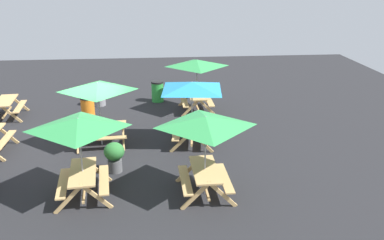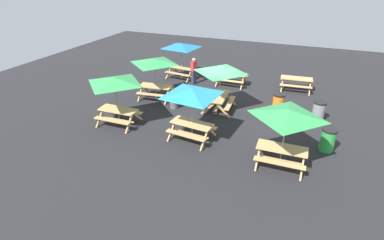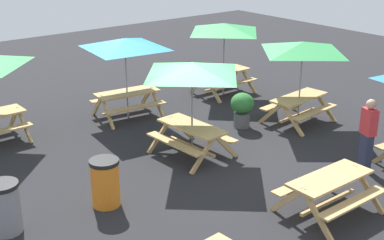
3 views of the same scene
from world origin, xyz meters
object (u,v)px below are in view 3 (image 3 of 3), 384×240
Objects in this scene: picnic_table_1 at (125,49)px; picnic_table_2 at (192,76)px; trash_bin_gray at (5,208)px; picnic_table_0 at (330,186)px; potted_plant_0 at (242,107)px; picnic_table_6 at (224,33)px; trash_bin_orange at (105,182)px; person_standing at (368,133)px; picnic_table_4 at (302,53)px.

picnic_table_1 is 1.20× the size of picnic_table_2.
picnic_table_0 is at bearing -31.78° from trash_bin_gray.
trash_bin_gray is at bearing -170.05° from potted_plant_0.
picnic_table_6 is 2.38× the size of trash_bin_orange.
picnic_table_2 is 1.40× the size of person_standing.
picnic_table_2 reaches higher than trash_bin_orange.
picnic_table_2 is 2.38× the size of trash_bin_orange.
trash_bin_gray reaches higher than picnic_table_0.
picnic_table_2 is 2.42× the size of potted_plant_0.
trash_bin_gray is at bearing 172.29° from trash_bin_orange.
trash_bin_orange is at bearing -179.37° from picnic_table_4.
trash_bin_gray is (-4.75, -0.59, -1.49)m from picnic_table_2.
potted_plant_0 is at bearing 16.28° from trash_bin_orange.
picnic_table_1 and picnic_table_6 have the same top height.
person_standing is (-1.11, -2.94, -1.10)m from picnic_table_4.
picnic_table_0 is 0.64× the size of picnic_table_1.
picnic_table_1 is 4.83m from picnic_table_4.
picnic_table_0 is at bearing -138.12° from picnic_table_4.
picnic_table_0 is 5.16m from picnic_table_4.
trash_bin_gray is at bearing 177.42° from picnic_table_4.
picnic_table_2 is (-0.21, -3.24, 0.00)m from picnic_table_1.
trash_bin_orange is at bearing 137.60° from picnic_table_0.
picnic_table_0 is 2.36m from person_standing.
trash_bin_orange is at bearing -163.72° from potted_plant_0.
picnic_table_6 is at bearing 63.34° from picnic_table_0.
picnic_table_6 is 8.01m from trash_bin_orange.
picnic_table_6 is at bearing 6.69° from picnic_table_1.
picnic_table_1 is at bearing -139.03° from person_standing.
picnic_table_1 reaches higher than picnic_table_0.
picnic_table_2 is at bearing -87.21° from picnic_table_1.
picnic_table_4 is at bearing 179.48° from person_standing.
picnic_table_0 is at bearing -51.76° from person_standing.
picnic_table_1 is 3.67m from picnic_table_6.
picnic_table_1 is at bearing 37.67° from trash_bin_gray.
trash_bin_gray is 0.59× the size of person_standing.
picnic_table_1 and picnic_table_2 have the same top height.
picnic_table_2 reaches higher than person_standing.
picnic_table_6 is at bearing 58.12° from potted_plant_0.
person_standing is at bearing -102.58° from picnic_table_6.
picnic_table_0 is 7.97m from picnic_table_6.
trash_bin_gray is (-1.91, 0.26, 0.00)m from trash_bin_orange.
potted_plant_0 is at bearing 147.39° from picnic_table_4.
potted_plant_0 is (-1.63, -2.61, -1.43)m from picnic_table_6.
trash_bin_orange is at bearing 102.86° from picnic_table_2.
trash_bin_orange reaches higher than potted_plant_0.
picnic_table_0 is 0.77× the size of picnic_table_4.
trash_bin_orange is at bearing -120.29° from picnic_table_1.
picnic_table_6 reaches higher than trash_bin_gray.
potted_plant_0 is at bearing -154.42° from person_standing.
picnic_table_1 is 2.87× the size of trash_bin_gray.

